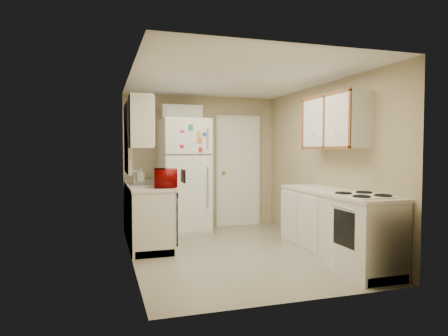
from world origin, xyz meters
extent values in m
plane|color=#A9A288|center=(0.00, 0.00, 0.00)|extent=(3.80, 3.80, 0.00)
plane|color=white|center=(0.00, 0.00, 2.40)|extent=(3.80, 3.80, 0.00)
plane|color=tan|center=(-1.40, 0.00, 1.20)|extent=(3.80, 3.80, 0.00)
plane|color=tan|center=(1.40, 0.00, 1.20)|extent=(3.80, 3.80, 0.00)
plane|color=tan|center=(0.00, 1.90, 1.20)|extent=(2.80, 2.80, 0.00)
plane|color=tan|center=(0.00, -1.90, 1.20)|extent=(2.80, 2.80, 0.00)
cube|color=silver|center=(-1.10, 0.90, 0.45)|extent=(0.60, 1.80, 0.90)
cube|color=black|center=(-0.81, 0.30, 0.49)|extent=(0.03, 0.58, 0.72)
cube|color=gray|center=(-1.10, 1.05, 0.86)|extent=(0.54, 0.74, 0.16)
imported|color=#7B0303|center=(-0.90, 0.37, 1.05)|extent=(0.49, 0.31, 0.31)
imported|color=beige|center=(-1.13, 1.53, 1.00)|extent=(0.13, 0.13, 0.21)
cube|color=silver|center=(-1.36, 1.05, 1.60)|extent=(0.10, 0.98, 1.08)
cube|color=silver|center=(-1.25, 0.22, 1.80)|extent=(0.30, 0.45, 0.70)
cube|color=white|center=(-0.39, 1.61, 0.98)|extent=(0.84, 0.82, 1.95)
cube|color=silver|center=(-0.40, 1.75, 2.00)|extent=(0.70, 0.30, 0.40)
cube|color=white|center=(0.70, 1.86, 1.02)|extent=(0.86, 0.06, 2.08)
cube|color=silver|center=(1.10, -0.80, 0.45)|extent=(0.60, 2.00, 0.90)
cube|color=white|center=(1.08, -1.37, 0.38)|extent=(0.56, 0.67, 0.77)
cube|color=silver|center=(1.25, -0.50, 1.80)|extent=(0.30, 1.20, 0.70)
camera|label=1|loc=(-1.76, -5.21, 1.44)|focal=32.00mm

